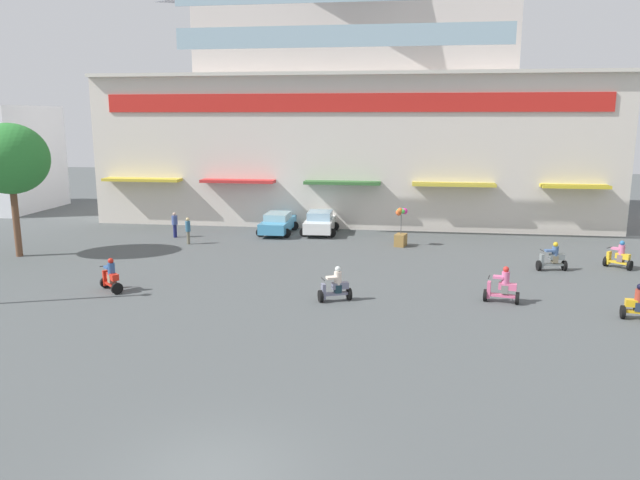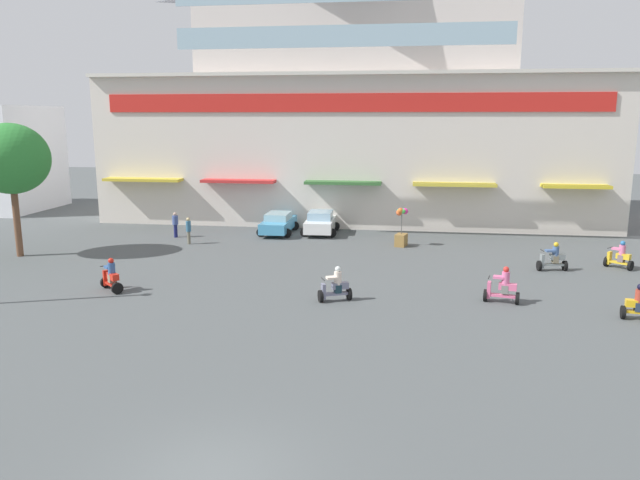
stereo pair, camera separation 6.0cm
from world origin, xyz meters
TOP-DOWN VIEW (x-y plane):
  - ground_plane at (0.00, 13.00)m, footprint 128.00×128.00m
  - colonial_building at (-0.00, 36.44)m, footprint 37.00×17.74m
  - plaza_tree_0 at (-17.53, 19.11)m, footprint 4.20×4.07m
  - parked_car_0 at (-4.45, 27.83)m, footprint 2.36×4.37m
  - parked_car_1 at (-1.63, 28.18)m, footprint 2.47×4.02m
  - scooter_rider_0 at (11.58, 19.99)m, footprint 1.51×0.71m
  - scooter_rider_1 at (15.10, 20.94)m, footprint 1.37×1.28m
  - scooter_rider_2 at (1.18, 13.23)m, footprint 1.50×1.03m
  - scooter_rider_3 at (-9.04, 13.27)m, footprint 1.43×1.36m
  - scooter_rider_5 at (8.20, 13.97)m, footprint 1.53×0.83m
  - pedestrian_0 at (-10.83, 25.58)m, footprint 0.49×0.49m
  - pedestrian_1 at (-9.21, 23.63)m, footprint 0.33×0.33m
  - balloon_vendor_cart at (3.81, 24.92)m, footprint 0.81×1.02m

SIDE VIEW (x-z plane):
  - ground_plane at x=0.00m, z-range 0.00..0.00m
  - scooter_rider_1 at x=15.10m, z-range -0.13..1.36m
  - scooter_rider_2 at x=1.18m, z-range -0.14..1.38m
  - scooter_rider_0 at x=11.58m, z-range -0.12..1.37m
  - scooter_rider_3 at x=-9.04m, z-range -0.13..1.42m
  - scooter_rider_5 at x=8.20m, z-range -0.14..1.46m
  - parked_car_0 at x=-4.45m, z-range 0.02..1.43m
  - parked_car_1 at x=-1.63m, z-range 0.01..1.52m
  - pedestrian_0 at x=-10.83m, z-range 0.11..1.76m
  - pedestrian_1 at x=-9.21m, z-range 0.13..1.80m
  - balloon_vendor_cart at x=3.81m, z-range -0.15..2.24m
  - plaza_tree_0 at x=-17.53m, z-range 1.75..9.18m
  - colonial_building at x=0.00m, z-range -1.34..18.07m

